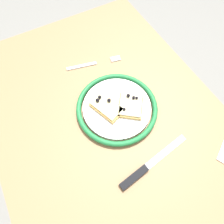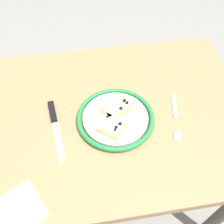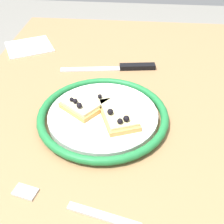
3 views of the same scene
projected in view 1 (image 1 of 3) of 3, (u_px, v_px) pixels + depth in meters
ground_plane at (111, 165)px, 1.27m from camera, size 6.00×6.00×0.00m
dining_table at (110, 131)px, 0.69m from camera, size 1.01×0.70×0.75m
plate at (117, 107)px, 0.61m from camera, size 0.26×0.26×0.02m
pizza_slice_near at (106, 107)px, 0.59m from camera, size 0.12×0.09×0.03m
pizza_slice_far at (130, 105)px, 0.60m from camera, size 0.11×0.11×0.03m
knife at (143, 170)px, 0.53m from camera, size 0.05×0.24×0.01m
fork at (95, 63)px, 0.70m from camera, size 0.06×0.20×0.00m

